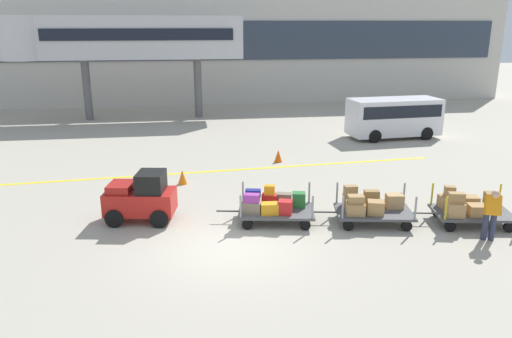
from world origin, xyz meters
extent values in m
plane|color=#A8A08E|center=(0.00, 0.00, 0.00)|extent=(120.00, 120.00, 0.00)
cube|color=yellow|center=(0.68, 7.31, 0.00)|extent=(18.23, 1.57, 0.01)
cube|color=#BCB7AD|center=(0.00, 26.00, 4.30)|extent=(48.78, 2.40, 8.60)
cube|color=#2D3847|center=(0.00, 24.75, 4.73)|extent=(46.34, 0.12, 2.80)
cube|color=#B7B7BC|center=(-3.62, 20.00, 5.09)|extent=(12.68, 2.20, 2.60)
cylinder|color=#B7B7BC|center=(-10.56, 20.00, 5.09)|extent=(3.00, 3.00, 2.60)
cube|color=black|center=(-3.62, 18.86, 5.29)|extent=(11.41, 0.08, 0.70)
cylinder|color=#59595B|center=(-7.10, 20.00, 1.90)|extent=(0.50, 0.50, 3.79)
cylinder|color=#59595B|center=(-0.13, 20.00, 1.90)|extent=(0.50, 0.50, 3.79)
cube|color=red|center=(-2.56, 2.25, 0.63)|extent=(2.26, 1.45, 0.70)
cube|color=black|center=(-2.20, 2.19, 1.28)|extent=(0.96, 1.11, 0.60)
cube|color=#A51B16|center=(-3.13, 2.36, 1.10)|extent=(0.85, 1.04, 0.24)
cylinder|color=black|center=(-3.15, 2.89, 0.28)|extent=(0.58, 0.27, 0.56)
cylinder|color=black|center=(-3.33, 1.86, 0.28)|extent=(0.58, 0.27, 0.56)
cylinder|color=black|center=(-1.80, 2.65, 0.28)|extent=(0.58, 0.27, 0.56)
cylinder|color=black|center=(-1.98, 1.62, 0.28)|extent=(0.58, 0.27, 0.56)
cube|color=#4C4C4F|center=(1.57, 1.52, 0.36)|extent=(2.51, 1.78, 0.08)
cylinder|color=gray|center=(0.64, 2.34, 0.75)|extent=(0.06, 0.06, 0.70)
cylinder|color=gray|center=(0.42, 1.07, 0.75)|extent=(0.06, 0.06, 0.70)
cylinder|color=gray|center=(2.73, 1.98, 0.75)|extent=(0.06, 0.06, 0.70)
cylinder|color=gray|center=(2.50, 0.71, 0.75)|extent=(0.06, 0.06, 0.70)
cylinder|color=black|center=(0.83, 2.26, 0.16)|extent=(0.33, 0.15, 0.32)
cylinder|color=black|center=(0.62, 1.09, 0.16)|extent=(0.33, 0.15, 0.32)
cylinder|color=black|center=(2.52, 1.96, 0.16)|extent=(0.33, 0.15, 0.32)
cylinder|color=black|center=(2.32, 0.79, 0.16)|extent=(0.33, 0.15, 0.32)
cylinder|color=#333333|center=(0.09, 1.79, 0.34)|extent=(0.70, 0.17, 0.05)
cube|color=orange|center=(0.91, 1.92, 0.56)|extent=(0.50, 0.46, 0.32)
cube|color=#726651|center=(0.78, 1.35, 0.58)|extent=(0.63, 0.47, 0.36)
cube|color=red|center=(1.42, 1.84, 0.60)|extent=(0.54, 0.45, 0.41)
cube|color=orange|center=(1.30, 1.22, 0.57)|extent=(0.54, 0.38, 0.35)
cube|color=#726651|center=(1.87, 1.83, 0.61)|extent=(0.53, 0.39, 0.42)
cube|color=red|center=(1.78, 1.15, 0.61)|extent=(0.50, 0.47, 0.43)
cube|color=#236B2D|center=(2.32, 1.68, 0.64)|extent=(0.46, 0.41, 0.47)
cube|color=navy|center=(0.91, 1.92, 0.84)|extent=(0.52, 0.34, 0.23)
cube|color=#8C338C|center=(0.78, 1.35, 0.89)|extent=(0.52, 0.36, 0.26)
cube|color=orange|center=(1.42, 1.84, 0.96)|extent=(0.37, 0.31, 0.30)
cube|color=#4C4C4F|center=(4.53, 1.00, 0.36)|extent=(2.51, 1.78, 0.08)
cylinder|color=gray|center=(3.60, 1.82, 0.75)|extent=(0.06, 0.06, 0.70)
cylinder|color=gray|center=(3.37, 0.55, 0.75)|extent=(0.06, 0.06, 0.70)
cylinder|color=gray|center=(5.68, 1.45, 0.75)|extent=(0.06, 0.06, 0.70)
cylinder|color=gray|center=(5.46, 0.19, 0.75)|extent=(0.06, 0.06, 0.70)
cylinder|color=black|center=(3.78, 1.74, 0.16)|extent=(0.33, 0.15, 0.32)
cylinder|color=black|center=(3.57, 0.57, 0.16)|extent=(0.33, 0.15, 0.32)
cylinder|color=black|center=(5.48, 1.44, 0.16)|extent=(0.33, 0.15, 0.32)
cylinder|color=black|center=(5.27, 0.27, 0.16)|extent=(0.33, 0.15, 0.32)
cylinder|color=#333333|center=(3.05, 1.26, 0.34)|extent=(0.70, 0.17, 0.05)
cube|color=olive|center=(3.91, 1.47, 0.60)|extent=(0.44, 0.45, 0.39)
cube|color=#A87F4C|center=(3.86, 0.83, 0.59)|extent=(0.65, 0.62, 0.37)
cube|color=olive|center=(4.56, 1.36, 0.56)|extent=(0.57, 0.45, 0.32)
cube|color=#A87F4C|center=(4.46, 0.73, 0.61)|extent=(0.58, 0.53, 0.42)
cube|color=tan|center=(5.25, 1.17, 0.62)|extent=(0.57, 0.44, 0.44)
cube|color=#9E7A4C|center=(3.91, 1.47, 0.94)|extent=(0.40, 0.26, 0.29)
cube|color=#A87F4C|center=(3.86, 0.83, 0.88)|extent=(0.51, 0.39, 0.22)
cube|color=olive|center=(4.56, 1.36, 0.83)|extent=(0.50, 0.34, 0.21)
cube|color=#4C4C4F|center=(7.48, 0.48, 0.36)|extent=(2.51, 1.78, 0.08)
cylinder|color=gold|center=(6.55, 1.30, 0.75)|extent=(0.06, 0.06, 0.70)
cylinder|color=gold|center=(6.33, 0.03, 0.75)|extent=(0.06, 0.06, 0.70)
cylinder|color=gold|center=(8.63, 0.93, 0.75)|extent=(0.06, 0.06, 0.70)
cylinder|color=black|center=(6.73, 1.22, 0.16)|extent=(0.33, 0.15, 0.32)
cylinder|color=black|center=(6.53, 0.05, 0.16)|extent=(0.33, 0.15, 0.32)
cylinder|color=black|center=(8.43, 0.92, 0.16)|extent=(0.33, 0.15, 0.32)
cylinder|color=black|center=(8.23, -0.25, 0.16)|extent=(0.33, 0.15, 0.32)
cylinder|color=#333333|center=(6.00, 0.74, 0.34)|extent=(0.70, 0.17, 0.05)
cube|color=#A87F4C|center=(6.93, 0.94, 0.59)|extent=(0.58, 0.53, 0.38)
cube|color=tan|center=(6.75, 0.26, 0.61)|extent=(0.60, 0.58, 0.43)
cube|color=#A87F4C|center=(7.55, 0.76, 0.60)|extent=(0.50, 0.48, 0.40)
cube|color=#A87F4C|center=(7.41, 0.19, 0.57)|extent=(0.58, 0.53, 0.34)
cube|color=olive|center=(8.19, 0.68, 0.66)|extent=(0.50, 0.47, 0.51)
cube|color=#9E7A4C|center=(6.93, 0.94, 0.94)|extent=(0.39, 0.35, 0.32)
cube|color=#A87F4C|center=(6.75, 0.26, 0.98)|extent=(0.51, 0.35, 0.30)
cylinder|color=#2D334C|center=(7.19, -0.62, 0.41)|extent=(0.16, 0.16, 0.82)
cylinder|color=#2D334C|center=(7.37, -0.68, 0.41)|extent=(0.16, 0.16, 0.82)
cube|color=orange|center=(7.25, -0.74, 1.09)|extent=(0.52, 0.53, 0.61)
sphere|color=tan|center=(7.21, -0.86, 1.45)|extent=(0.22, 0.22, 0.22)
cube|color=silver|center=(10.00, 12.22, 1.15)|extent=(4.93, 2.27, 1.90)
cube|color=black|center=(10.00, 12.22, 1.55)|extent=(4.55, 2.28, 0.64)
cylinder|color=black|center=(8.58, 11.23, 0.34)|extent=(0.70, 0.29, 0.68)
cylinder|color=black|center=(11.55, 11.46, 0.34)|extent=(0.70, 0.29, 0.68)
cone|color=#EA590F|center=(2.95, 8.30, 0.28)|extent=(0.36, 0.36, 0.55)
cone|color=orange|center=(-1.27, 5.77, 0.28)|extent=(0.36, 0.36, 0.55)
camera|label=1|loc=(-1.12, -12.38, 5.91)|focal=34.46mm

